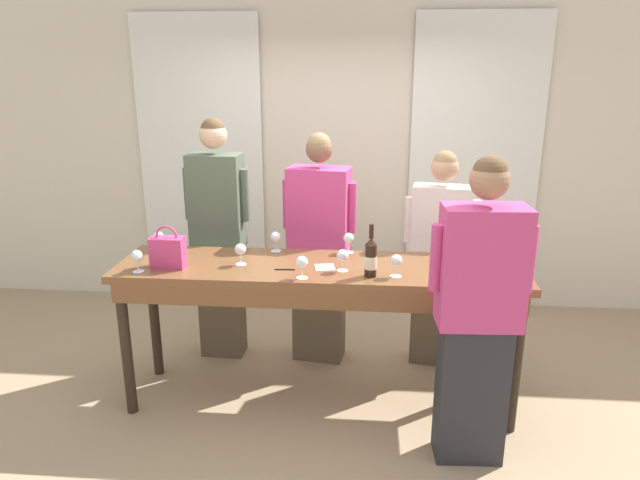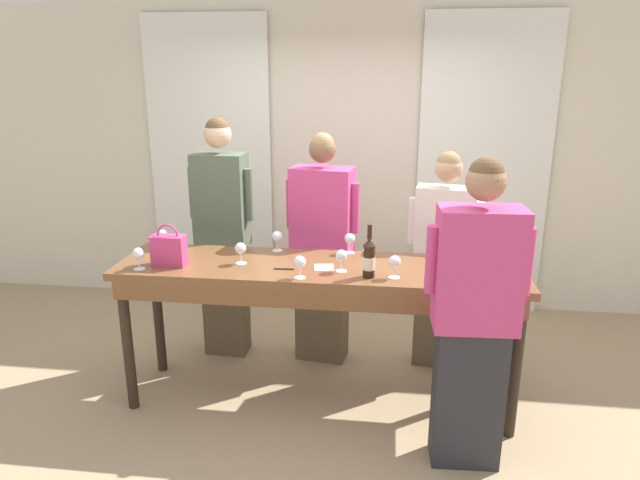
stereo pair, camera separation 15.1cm
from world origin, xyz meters
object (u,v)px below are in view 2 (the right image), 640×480
tasting_bar (318,282)px  wine_bottle (369,258)px  wine_glass_center_right (341,256)px  guest_cream_sweater (443,260)px  wine_glass_back_left (241,249)px  wine_glass_center_mid (300,263)px  wine_glass_front_mid (138,254)px  wine_glass_center_left (454,256)px  guest_olive_jacket (223,237)px  wine_glass_front_left (162,236)px  wine_glass_back_mid (395,262)px  wine_glass_back_right (350,239)px  wine_glass_front_right (277,237)px  handbag (169,250)px  guest_pink_top (322,250)px  host_pouring (474,317)px

tasting_bar → wine_bottle: bearing=-25.1°
wine_glass_center_right → guest_cream_sweater: (0.69, 0.72, -0.24)m
wine_bottle → wine_glass_back_left: bearing=170.2°
tasting_bar → wine_bottle: wine_bottle is taller
wine_glass_center_mid → wine_glass_back_left: size_ratio=1.00×
wine_glass_front_mid → wine_glass_center_left: bearing=6.0°
wine_glass_front_mid → wine_glass_center_mid: 1.04m
guest_olive_jacket → wine_glass_back_left: bearing=-64.1°
tasting_bar → wine_glass_front_mid: 1.16m
tasting_bar → wine_glass_front_left: bearing=168.9°
wine_glass_front_left → guest_cream_sweater: guest_cream_sweater is taller
wine_glass_front_mid → wine_glass_back_mid: (1.61, 0.05, 0.00)m
wine_glass_front_mid → wine_glass_back_mid: same height
wine_glass_front_left → wine_glass_back_left: (0.62, -0.23, 0.00)m
tasting_bar → wine_glass_center_left: bearing=0.7°
wine_glass_back_right → wine_bottle: bearing=-71.5°
wine_glass_back_right → wine_glass_front_right: bearing=-178.8°
handbag → wine_glass_front_right: (0.63, 0.38, -0.01)m
wine_glass_back_left → guest_olive_jacket: bearing=115.9°
wine_glass_back_mid → guest_pink_top: 0.98m
wine_glass_front_left → guest_cream_sweater: (1.98, 0.42, -0.24)m
wine_glass_center_left → wine_bottle: bearing=-162.6°
wine_glass_center_mid → guest_cream_sweater: (0.93, 0.87, -0.24)m
wine_glass_center_mid → handbag: bearing=171.6°
guest_cream_sweater → guest_pink_top: bearing=180.0°
wine_glass_back_right → guest_pink_top: (-0.23, 0.34, -0.19)m
wine_glass_front_mid → guest_cream_sweater: 2.15m
wine_bottle → wine_glass_front_left: bearing=165.6°
handbag → wine_glass_back_left: handbag is taller
wine_glass_back_left → guest_pink_top: size_ratio=0.08×
wine_glass_back_mid → tasting_bar: bearing=162.8°
wine_glass_front_right → wine_glass_center_mid: bearing=-64.7°
wine_glass_front_mid → guest_cream_sweater: bearing=23.0°
handbag → wine_glass_front_mid: 0.19m
wine_bottle → wine_glass_center_mid: bearing=-170.3°
wine_glass_front_mid → wine_glass_front_right: same height
handbag → host_pouring: (1.88, -0.40, -0.18)m
wine_glass_center_mid → host_pouring: (1.01, -0.27, -0.18)m
wine_bottle → guest_pink_top: (-0.38, 0.79, -0.21)m
wine_bottle → guest_cream_sweater: size_ratio=0.20×
wine_glass_back_left → host_pouring: size_ratio=0.08×
wine_glass_center_mid → wine_glass_back_mid: same height
wine_glass_center_right → guest_olive_jacket: bearing=143.8°
wine_glass_back_left → wine_glass_center_mid: bearing=-26.9°
tasting_bar → guest_cream_sweater: guest_cream_sweater is taller
guest_olive_jacket → host_pouring: size_ratio=1.05×
tasting_bar → guest_cream_sweater: bearing=37.1°
wine_glass_front_left → wine_glass_center_mid: size_ratio=1.00×
guest_pink_top → host_pouring: host_pouring is taller
wine_glass_back_left → handbag: bearing=-169.1°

